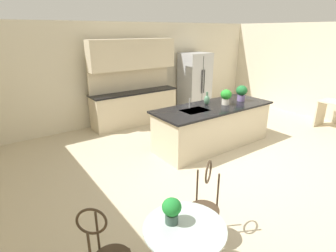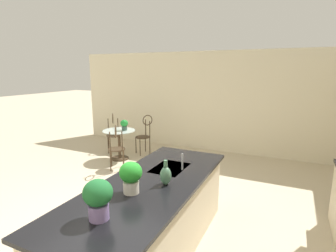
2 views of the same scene
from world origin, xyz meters
name	(u,v)px [view 1 (image 1 of 2)]	position (x,y,z in m)	size (l,w,h in m)	color
ground_plane	(231,162)	(0.00, 0.00, 0.00)	(40.00, 40.00, 0.00)	beige
wall_back	(138,72)	(0.00, 3.66, 1.35)	(9.00, 0.12, 2.70)	beige
kitchen_island	(213,126)	(0.30, 0.85, 0.46)	(2.80, 1.06, 0.92)	beige
back_counter_run	(135,106)	(-0.40, 3.21, 0.49)	(2.44, 0.64, 1.52)	beige
upper_cabinet_run	(133,54)	(-0.40, 3.18, 1.90)	(2.40, 0.36, 0.76)	beige
refrigerator	(195,83)	(1.72, 3.14, 0.92)	(0.84, 0.75, 1.84)	#B7BABF
bistro_table	(184,251)	(-2.47, -1.57, 0.45)	(0.80, 0.80, 0.74)	#3D2D1E
chair_near_window	(205,199)	(-1.84, -1.19, 0.57)	(0.53, 0.53, 1.04)	#3D2D1E
chair_by_island	(105,250)	(-3.14, -1.23, 0.57)	(0.53, 0.53, 1.04)	#3D2D1E
sink_faucet	(190,103)	(-0.25, 1.03, 1.03)	(0.02, 0.02, 0.22)	#B2B5BA
potted_plant_on_table	(172,209)	(-2.53, -1.45, 0.89)	(0.19, 0.19, 0.27)	#385147
potted_plant_counter_near	(226,96)	(0.60, 0.79, 1.12)	(0.24, 0.24, 0.34)	beige
potted_plant_counter_far	(242,92)	(1.15, 0.82, 1.13)	(0.26, 0.26, 0.37)	#7A669E
vase_on_counter	(207,100)	(0.25, 1.03, 1.03)	(0.13, 0.13, 0.29)	#4C7A5B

